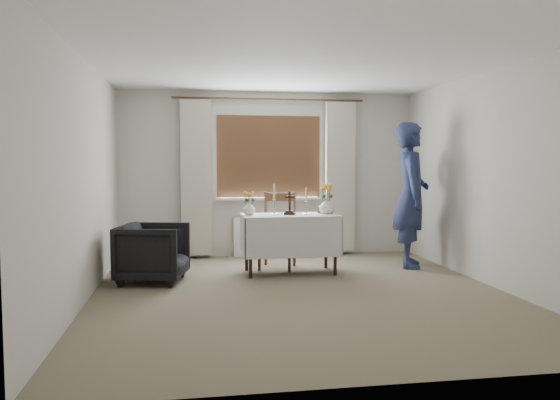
# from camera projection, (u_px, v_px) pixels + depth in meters

# --- Properties ---
(ground) EXTENTS (5.00, 5.00, 0.00)m
(ground) POSITION_uv_depth(u_px,v_px,m) (301.00, 293.00, 5.97)
(ground) COLOR #7F7157
(ground) RESTS_ON ground
(altar_table) EXTENTS (1.24, 0.64, 0.76)m
(altar_table) POSITION_uv_depth(u_px,v_px,m) (290.00, 244.00, 7.05)
(altar_table) COLOR white
(altar_table) RESTS_ON ground
(wooden_chair) EXTENTS (0.61, 0.61, 1.02)m
(wooden_chair) POSITION_uv_depth(u_px,v_px,m) (277.00, 231.00, 7.36)
(wooden_chair) COLOR #553A1D
(wooden_chair) RESTS_ON ground
(armchair) EXTENTS (0.91, 0.90, 0.71)m
(armchair) POSITION_uv_depth(u_px,v_px,m) (153.00, 253.00, 6.53)
(armchair) COLOR black
(armchair) RESTS_ON ground
(person) EXTENTS (0.67, 0.83, 1.98)m
(person) POSITION_uv_depth(u_px,v_px,m) (411.00, 195.00, 7.46)
(person) COLOR navy
(person) RESTS_ON ground
(radiator) EXTENTS (1.10, 0.10, 0.60)m
(radiator) POSITION_uv_depth(u_px,v_px,m) (269.00, 236.00, 8.34)
(radiator) COLOR white
(radiator) RESTS_ON ground
(wooden_cross) EXTENTS (0.16, 0.14, 0.30)m
(wooden_cross) POSITION_uv_depth(u_px,v_px,m) (290.00, 203.00, 7.00)
(wooden_cross) COLOR black
(wooden_cross) RESTS_ON altar_table
(candlestick_left) EXTENTS (0.14, 0.14, 0.40)m
(candlestick_left) POSITION_uv_depth(u_px,v_px,m) (274.00, 199.00, 6.99)
(candlestick_left) COLOR silver
(candlestick_left) RESTS_ON altar_table
(candlestick_right) EXTENTS (0.13, 0.13, 0.35)m
(candlestick_right) POSITION_uv_depth(u_px,v_px,m) (306.00, 201.00, 7.03)
(candlestick_right) COLOR silver
(candlestick_right) RESTS_ON altar_table
(flower_vase_left) EXTENTS (0.16, 0.16, 0.17)m
(flower_vase_left) POSITION_uv_depth(u_px,v_px,m) (249.00, 208.00, 6.96)
(flower_vase_left) COLOR white
(flower_vase_left) RESTS_ON altar_table
(flower_vase_right) EXTENTS (0.23, 0.23, 0.20)m
(flower_vase_right) POSITION_uv_depth(u_px,v_px,m) (326.00, 206.00, 7.10)
(flower_vase_right) COLOR white
(flower_vase_right) RESTS_ON altar_table
(wicker_basket) EXTENTS (0.27, 0.27, 0.08)m
(wicker_basket) POSITION_uv_depth(u_px,v_px,m) (325.00, 210.00, 7.23)
(wicker_basket) COLOR brown
(wicker_basket) RESTS_ON altar_table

